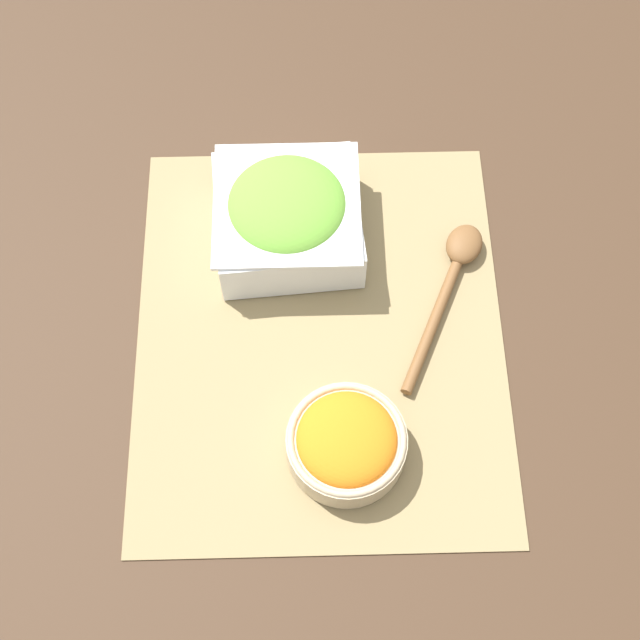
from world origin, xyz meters
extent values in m
plane|color=#422D1E|center=(0.00, 0.00, 0.00)|extent=(3.00, 3.00, 0.00)
cube|color=#937F56|center=(0.00, 0.00, 0.00)|extent=(0.47, 0.39, 0.00)
cube|color=white|center=(-0.12, -0.03, 0.03)|extent=(0.17, 0.17, 0.06)
cube|color=white|center=(-0.12, -0.03, 0.07)|extent=(0.16, 0.16, 0.00)
ellipsoid|color=#6BAD38|center=(-0.12, -0.03, 0.06)|extent=(0.13, 0.13, 0.04)
cylinder|color=#C6B28E|center=(0.13, 0.02, 0.02)|extent=(0.12, 0.12, 0.04)
torus|color=#C6B28E|center=(0.13, 0.02, 0.04)|extent=(0.12, 0.12, 0.01)
ellipsoid|color=orange|center=(0.13, 0.02, 0.04)|extent=(0.10, 0.10, 0.03)
cylinder|color=brown|center=(-0.01, 0.12, 0.01)|extent=(0.17, 0.08, 0.01)
ellipsoid|color=brown|center=(-0.10, 0.16, 0.01)|extent=(0.06, 0.06, 0.02)
camera|label=1|loc=(0.41, -0.01, 0.87)|focal=50.00mm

